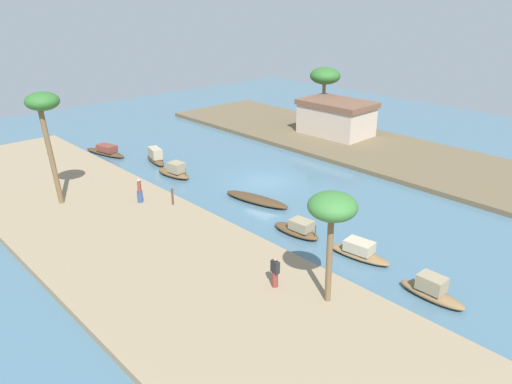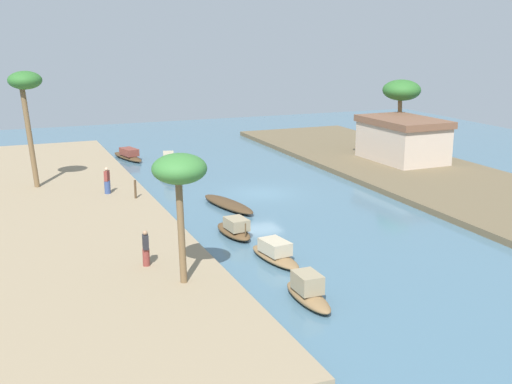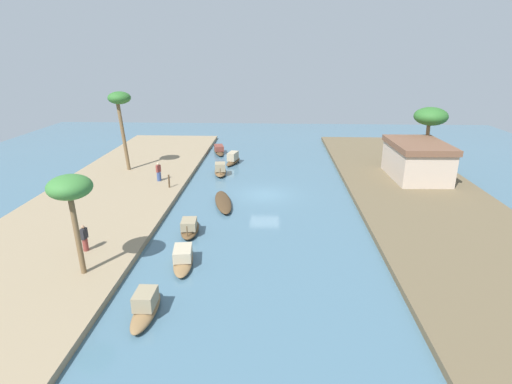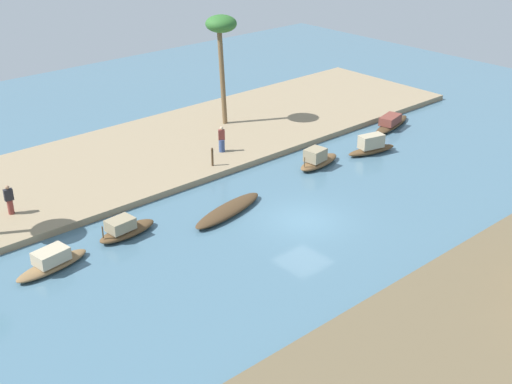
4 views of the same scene
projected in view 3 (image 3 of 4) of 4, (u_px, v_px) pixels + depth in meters
The scene contains 17 objects.
river_water at pixel (265, 195), 34.57m from camera, with size 71.90×71.90×0.00m, color #476B7F.
riverbank_left at pixel (116, 190), 35.07m from camera, with size 46.17×11.31×0.38m, color #937F60.
riverbank_right at pixel (419, 195), 33.95m from camera, with size 46.17×11.31×0.38m, color brown.
sampan_upstream_small at pixel (183, 258), 23.18m from camera, with size 3.85×1.59×1.01m.
sampan_midstream at pixel (223, 202), 32.27m from camera, with size 5.34×2.29×0.46m.
sampan_downstream_large at pixel (146, 307), 18.66m from camera, with size 3.37×1.00×1.20m.
sampan_with_red_awning at pixel (220, 170), 40.06m from camera, with size 3.54×1.57×1.24m.
sampan_with_tall_canopy at pixel (190, 228), 27.18m from camera, with size 3.34×1.43×1.06m.
sampan_open_hull at pixel (219, 150), 48.64m from camera, with size 4.92×2.15×0.96m.
sampan_foreground at pixel (233, 159), 43.92m from camera, with size 3.68×1.69×1.28m.
person_on_near_bank at pixel (85, 239), 23.81m from camera, with size 0.48×0.35×1.62m.
person_by_mooring at pixel (159, 173), 36.77m from camera, with size 0.53×0.53×1.70m.
mooring_post at pixel (169, 181), 34.99m from camera, with size 0.14×0.14×1.14m, color #4C3823.
palm_tree_left_near at pixel (120, 103), 38.41m from camera, with size 2.13×2.13×7.59m.
palm_tree_left_far at pixel (70, 190), 20.14m from camera, with size 2.21×2.21×5.42m.
palm_tree_right_tall at pixel (431, 117), 39.28m from camera, with size 3.17×3.17×6.08m.
riverside_building at pixel (417, 160), 37.36m from camera, with size 7.19×4.93×3.37m.
Camera 3 is at (32.59, 0.73, 11.55)m, focal length 28.56 mm.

